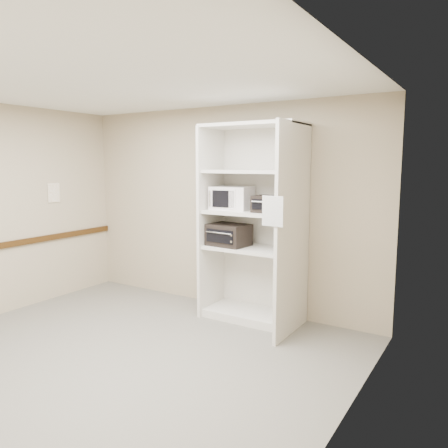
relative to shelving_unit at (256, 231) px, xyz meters
The scene contains 10 objects.
floor 2.15m from the shelving_unit, 111.36° to the right, with size 4.50×4.00×0.01m, color #5F5C51.
ceiling 2.41m from the shelving_unit, 111.36° to the right, with size 4.50×4.00×0.01m, color white.
wall_back 0.76m from the shelving_unit, 155.96° to the left, with size 4.50×0.02×2.70m, color tan.
wall_right 2.34m from the shelving_unit, 47.07° to the right, with size 0.02×4.00×2.70m, color tan.
shelving_unit is the anchor object (origin of this frame).
microwave 0.53m from the shelving_unit, behind, with size 0.48×0.37×0.29m, color white.
toaster_oven_upper 0.39m from the shelving_unit, 16.08° to the right, with size 0.35×0.26×0.20m, color black.
toaster_oven_lower 0.37m from the shelving_unit, behind, with size 0.49×0.37×0.27m, color black.
paper_sign 0.88m from the shelving_unit, 50.50° to the right, with size 0.24×0.01×0.31m, color white.
wall_poster 3.01m from the shelving_unit, 166.75° to the right, with size 0.01×0.20×0.27m, color white.
Camera 1 is at (3.12, -2.98, 1.94)m, focal length 35.00 mm.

